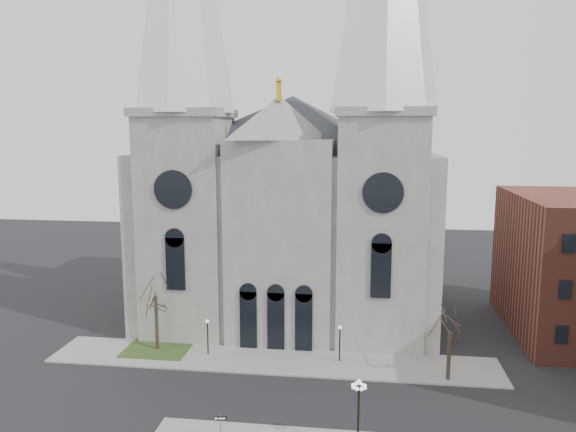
# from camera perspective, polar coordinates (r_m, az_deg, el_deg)

# --- Properties ---
(ground) EXTENTS (160.00, 160.00, 0.00)m
(ground) POSITION_cam_1_polar(r_m,az_deg,el_deg) (42.08, -4.20, -20.41)
(ground) COLOR black
(ground) RESTS_ON ground
(sidewalk_far) EXTENTS (40.00, 6.00, 0.14)m
(sidewalk_far) POSITION_cam_1_polar(r_m,az_deg,el_deg) (51.74, -1.65, -14.43)
(sidewalk_far) COLOR gray
(sidewalk_far) RESTS_ON ground
(grass_patch) EXTENTS (6.00, 5.00, 0.18)m
(grass_patch) POSITION_cam_1_polar(r_m,az_deg,el_deg) (55.32, -13.10, -13.05)
(grass_patch) COLOR #28421C
(grass_patch) RESTS_ON ground
(cathedral) EXTENTS (33.00, 26.66, 54.00)m
(cathedral) POSITION_cam_1_polar(r_m,az_deg,el_deg) (59.23, 0.11, 6.92)
(cathedral) COLOR gray
(cathedral) RESTS_ON ground
(tree_left) EXTENTS (3.20, 3.20, 7.50)m
(tree_left) POSITION_cam_1_polar(r_m,az_deg,el_deg) (53.52, -13.31, -7.58)
(tree_left) COLOR black
(tree_left) RESTS_ON ground
(tree_right) EXTENTS (3.20, 3.20, 6.00)m
(tree_right) POSITION_cam_1_polar(r_m,az_deg,el_deg) (48.24, 16.14, -10.96)
(tree_right) COLOR black
(tree_right) RESTS_ON ground
(ped_lamp_left) EXTENTS (0.32, 0.32, 3.26)m
(ped_lamp_left) POSITION_cam_1_polar(r_m,az_deg,el_deg) (52.57, -8.17, -11.47)
(ped_lamp_left) COLOR black
(ped_lamp_left) RESTS_ON sidewalk_far
(ped_lamp_right) EXTENTS (0.32, 0.32, 3.26)m
(ped_lamp_right) POSITION_cam_1_polar(r_m,az_deg,el_deg) (50.79, 5.28, -12.17)
(ped_lamp_right) COLOR black
(ped_lamp_right) RESTS_ON sidewalk_far
(globe_lamp) EXTENTS (1.33, 1.33, 4.81)m
(globe_lamp) POSITION_cam_1_polar(r_m,az_deg,el_deg) (37.87, 7.18, -18.59)
(globe_lamp) COLOR black
(globe_lamp) RESTS_ON sidewalk_near
(one_way_sign) EXTENTS (0.81, 0.21, 1.87)m
(one_way_sign) POSITION_cam_1_polar(r_m,az_deg,el_deg) (39.52, -6.85, -20.16)
(one_way_sign) COLOR slate
(one_way_sign) RESTS_ON sidewalk_near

